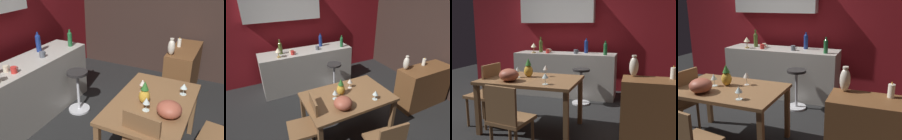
% 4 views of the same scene
% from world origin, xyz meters
% --- Properties ---
extents(ground_plane, '(9.00, 9.00, 0.00)m').
position_xyz_m(ground_plane, '(0.00, 0.00, 0.00)').
color(ground_plane, black).
extents(wall_kitchen_back, '(5.20, 0.33, 2.60)m').
position_xyz_m(wall_kitchen_back, '(-0.06, 2.08, 1.41)').
color(wall_kitchen_back, maroon).
rests_on(wall_kitchen_back, ground_plane).
extents(wall_side_right, '(0.10, 4.40, 2.60)m').
position_xyz_m(wall_side_right, '(2.55, 0.30, 1.30)').
color(wall_side_right, '#33231E').
rests_on(wall_side_right, ground_plane).
extents(dining_table, '(1.33, 0.86, 0.74)m').
position_xyz_m(dining_table, '(0.07, -0.38, 0.65)').
color(dining_table, brown).
rests_on(dining_table, ground_plane).
extents(kitchen_counter, '(2.10, 0.60, 0.90)m').
position_xyz_m(kitchen_counter, '(0.03, 1.46, 0.45)').
color(kitchen_counter, '#B2ADA3').
rests_on(kitchen_counter, ground_plane).
extents(sideboard_cabinet, '(1.10, 0.44, 0.82)m').
position_xyz_m(sideboard_cabinet, '(1.85, -0.37, 0.41)').
color(sideboard_cabinet, brown).
rests_on(sideboard_cabinet, ground_plane).
extents(chair_near_window, '(0.44, 0.44, 0.92)m').
position_xyz_m(chair_near_window, '(-0.61, -0.44, 0.50)').
color(chair_near_window, brown).
rests_on(chair_near_window, ground_plane).
extents(bar_stool, '(0.34, 0.34, 0.67)m').
position_xyz_m(bar_stool, '(0.49, 0.94, 0.36)').
color(bar_stool, '#262323').
rests_on(bar_stool, ground_plane).
extents(wine_glass_left, '(0.08, 0.08, 0.15)m').
position_xyz_m(wine_glass_left, '(-0.14, -0.37, 0.85)').
color(wine_glass_left, silver).
rests_on(wine_glass_left, dining_table).
extents(wine_glass_right, '(0.08, 0.08, 0.14)m').
position_xyz_m(wine_glass_right, '(0.39, -0.65, 0.84)').
color(wine_glass_right, silver).
rests_on(wine_glass_right, dining_table).
extents(wine_glass_center, '(0.08, 0.08, 0.17)m').
position_xyz_m(wine_glass_center, '(0.22, -0.20, 0.87)').
color(wine_glass_center, silver).
rests_on(wine_glass_center, dining_table).
extents(pineapple_centerpiece, '(0.13, 0.13, 0.27)m').
position_xyz_m(pineapple_centerpiece, '(0.00, -0.30, 0.85)').
color(pineapple_centerpiece, gold).
rests_on(pineapple_centerpiece, dining_table).
extents(fruit_bowl, '(0.26, 0.26, 0.17)m').
position_xyz_m(fruit_bowl, '(-0.13, -0.61, 0.82)').
color(fruit_bowl, '#9E4C38').
rests_on(fruit_bowl, dining_table).
extents(wine_bottle_green, '(0.07, 0.07, 0.28)m').
position_xyz_m(wine_bottle_green, '(0.88, 1.32, 1.03)').
color(wine_bottle_green, '#1E592D').
rests_on(wine_bottle_green, kitchen_counter).
extents(wine_bottle_cobalt, '(0.08, 0.08, 0.31)m').
position_xyz_m(wine_bottle_cobalt, '(0.45, 1.59, 1.05)').
color(wine_bottle_cobalt, navy).
rests_on(wine_bottle_cobalt, kitchen_counter).
extents(wine_bottle_olive, '(0.08, 0.08, 0.33)m').
position_xyz_m(wine_bottle_olive, '(-0.53, 1.49, 1.05)').
color(wine_bottle_olive, '#475623').
rests_on(wine_bottle_olive, kitchen_counter).
extents(cup_cream, '(0.11, 0.07, 0.08)m').
position_xyz_m(cup_cream, '(-0.33, 1.44, 0.94)').
color(cup_cream, beige).
rests_on(cup_cream, kitchen_counter).
extents(cup_red, '(0.11, 0.08, 0.08)m').
position_xyz_m(cup_red, '(-0.31, 1.32, 0.94)').
color(cup_red, red).
rests_on(cup_red, kitchen_counter).
extents(cup_slate, '(0.12, 0.08, 0.09)m').
position_xyz_m(cup_slate, '(0.28, 1.38, 0.94)').
color(cup_slate, '#515660').
rests_on(cup_slate, kitchen_counter).
extents(counter_lamp, '(0.12, 0.12, 0.21)m').
position_xyz_m(counter_lamp, '(-0.61, 1.29, 1.05)').
color(counter_lamp, '#A58447').
rests_on(counter_lamp, kitchen_counter).
extents(pillar_candle_tall, '(0.07, 0.07, 0.16)m').
position_xyz_m(pillar_candle_tall, '(1.90, -0.25, 0.89)').
color(pillar_candle_tall, white).
rests_on(pillar_candle_tall, sideboard_cabinet).
extents(vase_ceramic_ivory, '(0.11, 0.11, 0.27)m').
position_xyz_m(vase_ceramic_ivory, '(1.43, -0.22, 0.95)').
color(vase_ceramic_ivory, beige).
rests_on(vase_ceramic_ivory, sideboard_cabinet).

